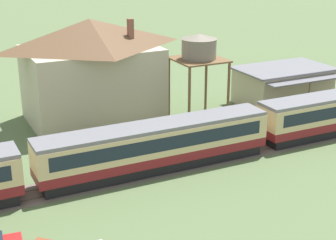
% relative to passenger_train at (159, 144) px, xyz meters
% --- Properties ---
extents(ground_plane, '(600.00, 600.00, 0.00)m').
position_rel_passenger_train_xyz_m(ground_plane, '(-6.76, 0.52, -2.26)').
color(ground_plane, '#566B42').
extents(passenger_train, '(63.30, 3.21, 4.06)m').
position_rel_passenger_train_xyz_m(passenger_train, '(0.00, 0.00, 0.00)').
color(passenger_train, maroon).
rests_on(passenger_train, ground_plane).
extents(railway_track, '(105.17, 3.60, 0.04)m').
position_rel_passenger_train_xyz_m(railway_track, '(-0.06, 0.00, -2.25)').
color(railway_track, '#665B51').
rests_on(railway_track, ground_plane).
extents(station_building, '(11.05, 8.19, 4.30)m').
position_rel_passenger_train_xyz_m(station_building, '(21.01, 10.24, -0.08)').
color(station_building, '#BCB293').
rests_on(station_building, ground_plane).
extents(station_house_brown_roof, '(14.37, 10.32, 10.80)m').
position_rel_passenger_train_xyz_m(station_house_brown_roof, '(-0.90, 14.49, 3.32)').
color(station_house_brown_roof, '#BCB293').
rests_on(station_house_brown_roof, ground_plane).
extents(water_tower, '(5.15, 5.15, 9.22)m').
position_rel_passenger_train_xyz_m(water_tower, '(9.28, 9.78, 5.30)').
color(water_tower, brown).
rests_on(water_tower, ground_plane).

